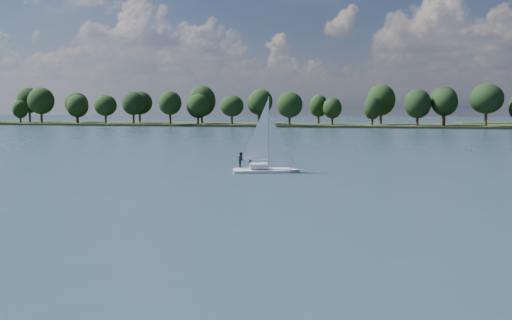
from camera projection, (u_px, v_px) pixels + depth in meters
The scene contains 4 objects.
ground at pixel (278, 145), 110.83m from camera, with size 700.00×700.00×0.00m, color #233342.
far_shore at pixel (336, 126), 219.22m from camera, with size 660.00×40.00×1.50m, color black.
sailboat at pixel (262, 151), 63.47m from camera, with size 6.97×3.92×8.84m.
treeline at pixel (318, 105), 216.18m from camera, with size 562.33×73.59×18.85m.
Camera 1 is at (21.78, -8.55, 7.31)m, focal length 40.00 mm.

